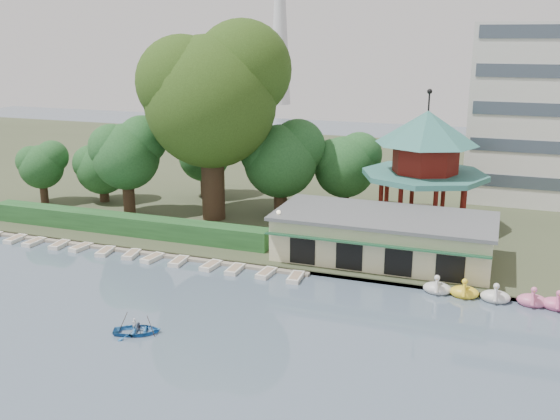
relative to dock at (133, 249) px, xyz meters
The scene contains 13 objects.
ground_plane 20.97m from the dock, 55.10° to the right, with size 220.00×220.00×0.00m, color slate.
shore 36.81m from the dock, 70.97° to the left, with size 220.00×70.00×0.40m, color #424930.
embankment 12.00m from the dock, ahead, with size 220.00×0.60×0.30m, color gray.
dock is the anchor object (origin of this frame).
boathouse 22.62m from the dock, 12.24° to the left, with size 18.60×9.39×3.90m.
pavilion 29.14m from the dock, 31.66° to the left, with size 12.40×12.40×13.50m.
hedge 4.61m from the dock, 132.27° to the left, with size 30.00×2.00×1.80m, color #255828.
lamp_post 13.99m from the dock, ahead, with size 0.36×0.36×4.28m.
big_tree 17.69m from the dock, 73.89° to the left, with size 14.61×13.62×20.29m.
small_trees 15.53m from the dock, 85.92° to the left, with size 39.44×16.98×10.62m.
swan_boats 34.59m from the dock, ahead, with size 16.52×2.00×1.92m.
moored_rowboats 1.54m from the dock, 68.55° to the right, with size 32.42×2.73×0.36m.
rowboat_with_passengers 16.89m from the dock, 56.53° to the right, with size 5.23×4.57×2.01m.
Camera 1 is at (18.92, -28.95, 19.04)m, focal length 40.00 mm.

